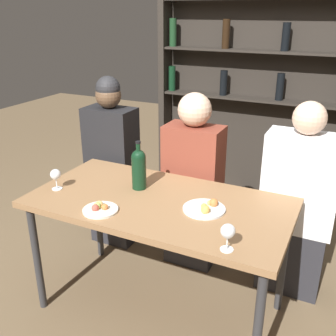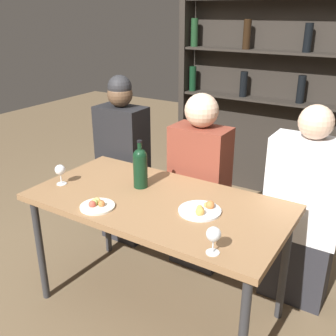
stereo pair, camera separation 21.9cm
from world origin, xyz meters
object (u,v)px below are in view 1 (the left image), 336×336
object	(u,v)px
food_plate_0	(206,208)
seated_person_center	(193,187)
wine_glass_1	(228,232)
seated_person_left	(112,167)
wine_glass_0	(56,175)
food_plate_1	(100,209)
wine_bottle	(139,167)
seated_person_right	(297,208)

from	to	relation	value
food_plate_0	seated_person_center	xyz separation A→B (m)	(-0.29, 0.54, -0.16)
food_plate_0	wine_glass_1	bearing A→B (deg)	-54.93
food_plate_0	seated_person_left	size ratio (longest dim) A/B	0.17
wine_glass_0	wine_glass_1	size ratio (longest dim) A/B	0.97
food_plate_0	food_plate_1	size ratio (longest dim) A/B	1.21
seated_person_left	seated_person_center	xyz separation A→B (m)	(0.65, -0.00, -0.03)
wine_glass_0	wine_glass_1	xyz separation A→B (m)	(1.09, -0.17, 0.00)
wine_bottle	seated_person_left	bearing A→B (deg)	137.43
wine_glass_0	wine_glass_1	world-z (taller)	wine_glass_1
wine_bottle	seated_person_left	size ratio (longest dim) A/B	0.22
wine_bottle	seated_person_left	xyz separation A→B (m)	(-0.50, 0.46, -0.25)
food_plate_0	seated_person_left	bearing A→B (deg)	150.15
wine_bottle	seated_person_right	distance (m)	1.00
food_plate_0	food_plate_1	xyz separation A→B (m)	(-0.49, -0.25, 0.00)
wine_glass_0	seated_person_right	distance (m)	1.46
food_plate_0	seated_person_left	distance (m)	1.10
seated_person_left	seated_person_center	size ratio (longest dim) A/B	1.05
food_plate_1	seated_person_right	bearing A→B (deg)	41.63
seated_person_center	wine_bottle	bearing A→B (deg)	-108.55
seated_person_right	wine_bottle	bearing A→B (deg)	-151.63
wine_glass_1	seated_person_left	xyz separation A→B (m)	(-1.16, 0.85, -0.21)
wine_bottle	seated_person_center	size ratio (longest dim) A/B	0.23
wine_bottle	seated_person_left	world-z (taller)	seated_person_left
wine_bottle	seated_person_right	world-z (taller)	seated_person_right
seated_person_center	wine_glass_0	bearing A→B (deg)	-130.44
wine_glass_0	food_plate_1	bearing A→B (deg)	-16.44
seated_person_left	seated_person_right	size ratio (longest dim) A/B	1.04
wine_glass_0	seated_person_center	world-z (taller)	seated_person_center
wine_glass_1	food_plate_1	distance (m)	0.71
seated_person_left	seated_person_right	bearing A→B (deg)	-0.00
wine_glass_0	seated_person_right	world-z (taller)	seated_person_right
wine_glass_1	seated_person_right	bearing A→B (deg)	77.73
wine_bottle	wine_glass_0	bearing A→B (deg)	-152.40
wine_glass_0	wine_glass_1	bearing A→B (deg)	-8.74
wine_glass_0	wine_bottle	bearing A→B (deg)	27.60
wine_glass_0	food_plate_0	world-z (taller)	wine_glass_0
wine_bottle	food_plate_1	bearing A→B (deg)	-97.61
seated_person_left	wine_bottle	bearing A→B (deg)	-42.57
seated_person_left	food_plate_0	bearing A→B (deg)	-29.85
wine_glass_1	food_plate_0	distance (m)	0.38
wine_bottle	food_plate_1	size ratio (longest dim) A/B	1.55
wine_glass_0	seated_person_left	distance (m)	0.71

